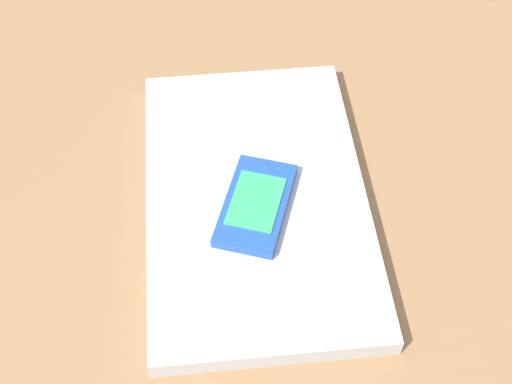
% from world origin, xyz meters
% --- Properties ---
extents(desk_surface, '(1.20, 0.80, 0.03)m').
position_xyz_m(desk_surface, '(0.00, 0.00, 0.01)').
color(desk_surface, olive).
rests_on(desk_surface, ground).
extents(laptop_closed, '(0.38, 0.27, 0.02)m').
position_xyz_m(laptop_closed, '(0.05, 0.04, 0.04)').
color(laptop_closed, '#B7BABC').
rests_on(laptop_closed, desk_surface).
extents(cell_phone_on_laptop, '(0.12, 0.08, 0.01)m').
position_xyz_m(cell_phone_on_laptop, '(0.03, 0.04, 0.06)').
color(cell_phone_on_laptop, '#1E479E').
rests_on(cell_phone_on_laptop, laptop_closed).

